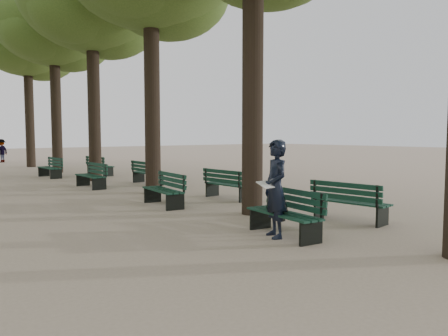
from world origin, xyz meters
TOP-DOWN VIEW (x-y plane):
  - ground at (0.00, 0.00)m, footprint 120.00×120.00m
  - tree_central_4 at (1.50, 18.00)m, footprint 6.00×6.00m
  - tree_central_5 at (1.50, 23.00)m, footprint 6.00×6.00m
  - bench_left_0 at (0.37, 0.83)m, footprint 0.80×1.86m
  - bench_left_1 at (0.37, 5.43)m, footprint 0.79×1.86m
  - bench_left_2 at (0.37, 10.67)m, footprint 0.57×1.80m
  - bench_left_3 at (0.37, 15.59)m, footprint 0.65×1.82m
  - bench_right_0 at (2.63, 0.91)m, footprint 0.76×1.85m
  - bench_right_1 at (2.63, 5.34)m, footprint 0.64×1.82m
  - bench_right_2 at (2.63, 10.46)m, footprint 0.59×1.81m
  - bench_right_3 at (2.63, 15.23)m, footprint 0.75×1.85m
  - man_with_map at (0.18, 0.87)m, footprint 0.75×0.85m
  - pedestrian_b at (1.04, 28.75)m, footprint 1.04×0.91m
  - pedestrian_c at (9.28, 22.33)m, footprint 1.00×0.89m

SIDE VIEW (x-z plane):
  - ground at x=0.00m, z-range 0.00..0.00m
  - bench_left_0 at x=0.37m, z-range -0.19..0.73m
  - bench_left_1 at x=0.37m, z-range -0.19..0.73m
  - bench_left_2 at x=0.37m, z-range -0.19..0.73m
  - bench_left_3 at x=0.37m, z-range -0.19..0.73m
  - bench_right_0 at x=2.63m, z-range -0.19..0.73m
  - bench_right_1 at x=2.63m, z-range -0.19..0.73m
  - bench_right_2 at x=2.63m, z-range -0.19..0.73m
  - bench_right_3 at x=2.63m, z-range -0.19..0.73m
  - pedestrian_b at x=1.04m, z-range 0.00..1.64m
  - pedestrian_c at x=9.28m, z-range 0.00..1.71m
  - man_with_map at x=0.18m, z-range 0.00..1.90m
  - tree_central_4 at x=1.50m, z-range 2.68..12.63m
  - tree_central_5 at x=1.50m, z-range 2.68..12.63m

